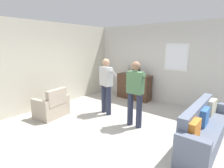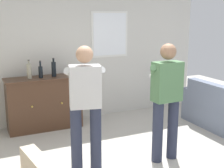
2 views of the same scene
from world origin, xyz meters
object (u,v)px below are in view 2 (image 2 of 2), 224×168
(bottle_wine_green, at_px, (54,69))
(person_standing_left, at_px, (85,103))
(bottle_liquor_amber, at_px, (29,71))
(bottle_spirits_clear, at_px, (41,71))
(person_standing_right, at_px, (166,97))
(sideboard_cabinet, at_px, (44,103))

(bottle_wine_green, distance_m, person_standing_left, 1.80)
(bottle_liquor_amber, distance_m, bottle_spirits_clear, 0.20)
(bottle_wine_green, bearing_deg, bottle_liquor_amber, -178.25)
(person_standing_left, distance_m, person_standing_right, 1.14)
(sideboard_cabinet, distance_m, person_standing_right, 2.40)
(person_standing_left, bearing_deg, bottle_wine_green, 88.46)
(bottle_liquor_amber, relative_size, bottle_spirits_clear, 1.09)
(bottle_spirits_clear, relative_size, person_standing_right, 0.18)
(bottle_liquor_amber, height_order, bottle_spirits_clear, bottle_liquor_amber)
(sideboard_cabinet, xyz_separation_m, bottle_spirits_clear, (-0.04, -0.02, 0.59))
(bottle_spirits_clear, xyz_separation_m, person_standing_left, (0.20, -1.76, -0.14))
(sideboard_cabinet, distance_m, bottle_spirits_clear, 0.59)
(bottle_wine_green, xyz_separation_m, person_standing_left, (-0.05, -1.79, -0.16))
(person_standing_left, relative_size, person_standing_right, 1.00)
(person_standing_right, bearing_deg, sideboard_cabinet, 123.00)
(sideboard_cabinet, bearing_deg, person_standing_left, -85.10)
(sideboard_cabinet, height_order, person_standing_left, person_standing_left)
(bottle_spirits_clear, bearing_deg, person_standing_left, -83.67)
(person_standing_right, bearing_deg, bottle_wine_green, 118.65)
(sideboard_cabinet, bearing_deg, person_standing_right, -57.00)
(bottle_liquor_amber, distance_m, person_standing_left, 1.83)
(sideboard_cabinet, xyz_separation_m, bottle_wine_green, (0.20, 0.00, 0.62))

